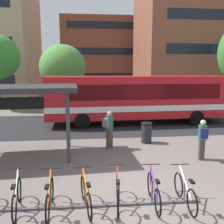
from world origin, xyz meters
name	(u,v)px	position (x,y,z in m)	size (l,w,h in m)	color
ground	(140,202)	(0.00, 0.00, 0.00)	(200.00, 200.00, 0.00)	#6B605B
bus_lane_asphalt	(107,124)	(0.00, 10.17, 0.00)	(80.00, 7.20, 0.01)	#232326
city_bus	(136,97)	(1.96, 10.17, 1.78)	(12.10, 2.98, 3.20)	red
bike_rack	(68,205)	(-1.96, -0.10, 0.10)	(7.28, 0.20, 0.70)	#47474C
parked_bicycle_white_2	(17,197)	(-3.28, -0.09, 0.38)	(0.52, 1.72, 0.99)	black
parked_bicycle_orange_3	(50,197)	(-2.43, -0.17, 0.38)	(0.52, 1.72, 0.99)	black
parked_bicycle_orange_4	(86,196)	(-1.49, -0.18, 0.38)	(0.52, 1.71, 0.99)	black
parked_bicycle_red_5	(118,192)	(-0.64, -0.10, 0.38)	(0.52, 1.72, 0.99)	black
parked_bicycle_purple_6	(154,192)	(0.35, -0.17, 0.38)	(0.52, 1.72, 0.99)	black
parked_bicycle_white_7	(185,192)	(1.19, -0.27, 0.38)	(0.52, 1.72, 0.99)	black
transit_shelter	(8,91)	(-4.55, 4.16, 2.79)	(5.65, 3.27, 2.99)	#38383D
commuter_navy_pack_1	(203,137)	(3.23, 3.00, 0.96)	(0.42, 0.57, 1.66)	#47382D
commuter_grey_pack_2	(109,127)	(-0.39, 4.92, 1.02)	(0.59, 0.58, 1.77)	#47382D
trash_bin	(147,133)	(1.57, 5.60, 0.52)	(0.55, 0.55, 1.03)	#232328
street_tree_2	(63,67)	(-3.35, 16.08, 3.84)	(3.99, 3.99, 5.77)	brown
building_centre_block	(112,56)	(3.77, 41.78, 6.09)	(18.04, 13.42, 12.17)	brown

